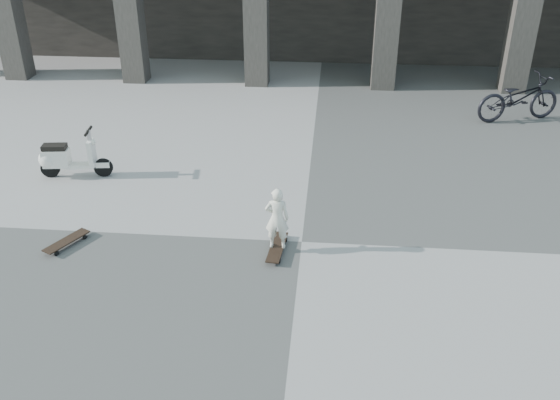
# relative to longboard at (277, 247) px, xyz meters

# --- Properties ---
(ground) EXTENTS (90.00, 90.00, 0.00)m
(ground) POSITION_rel_longboard_xyz_m (0.37, 0.31, -0.07)
(ground) COLOR #4D4D4A
(ground) RESTS_ON ground
(longboard) EXTENTS (0.28, 0.91, 0.09)m
(longboard) POSITION_rel_longboard_xyz_m (0.00, 0.00, 0.00)
(longboard) COLOR black
(longboard) RESTS_ON ground
(skateboard_spare) EXTENTS (0.54, 0.81, 0.10)m
(skateboard_spare) POSITION_rel_longboard_xyz_m (-3.36, -0.13, 0.00)
(skateboard_spare) COLOR black
(skateboard_spare) RESTS_ON ground
(child) EXTENTS (0.38, 0.25, 1.01)m
(child) POSITION_rel_longboard_xyz_m (-0.00, -0.00, 0.53)
(child) COLOR silver
(child) RESTS_ON longboard
(scooter) EXTENTS (1.40, 0.53, 0.98)m
(scooter) POSITION_rel_longboard_xyz_m (-4.42, 2.32, 0.32)
(scooter) COLOR black
(scooter) RESTS_ON ground
(bicycle) EXTENTS (2.25, 1.37, 1.11)m
(bicycle) POSITION_rel_longboard_xyz_m (5.24, 6.42, 0.49)
(bicycle) COLOR black
(bicycle) RESTS_ON ground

